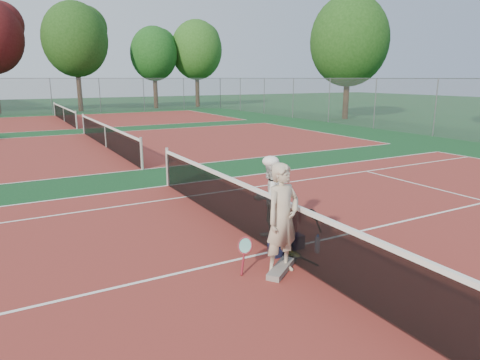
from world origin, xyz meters
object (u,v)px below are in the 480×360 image
sports_bag_navy (281,246)px  water_bottle (317,245)px  player_a (282,219)px  racket_black_held (314,222)px  sports_bag_purple (294,242)px  net_main (275,224)px  racket_red (245,254)px  racket_spare (293,256)px  player_b (270,197)px

sports_bag_navy → water_bottle: sports_bag_navy is taller
player_a → sports_bag_navy: bearing=44.5°
racket_black_held → sports_bag_navy: (-1.09, -0.47, -0.11)m
racket_black_held → sports_bag_purple: (-0.73, -0.37, -0.14)m
net_main → racket_red: 0.95m
racket_spare → sports_bag_purple: sports_bag_purple is taller
racket_red → racket_spare: 0.92m
player_a → sports_bag_purple: (0.74, 0.67, -0.76)m
racket_spare → sports_bag_purple: bearing=-65.6°
player_b → racket_red: 1.76m
racket_red → sports_bag_purple: (1.22, 0.33, -0.14)m
player_a → sports_bag_navy: 1.00m
player_b → racket_black_held: (0.72, -0.47, -0.49)m
racket_red → racket_spare: (0.90, -0.08, -0.19)m
player_b → sports_bag_purple: player_b is taller
player_a → racket_spare: player_a is taller
player_a → racket_black_held: 1.90m
net_main → sports_bag_navy: net_main is taller
sports_bag_navy → water_bottle: size_ratio=1.32×
player_b → player_a: bearing=57.1°
player_a → racket_red: player_a is taller
sports_bag_navy → racket_red: bearing=-165.4°
racket_red → racket_black_held: size_ratio=0.99×
racket_red → sports_bag_purple: size_ratio=1.70×
sports_bag_purple → racket_red: bearing=-165.0°
sports_bag_purple → water_bottle: water_bottle is taller
racket_red → net_main: bearing=-20.9°
net_main → racket_black_held: net_main is taller
sports_bag_navy → water_bottle: 0.65m
player_a → racket_spare: size_ratio=2.97×
player_a → sports_bag_navy: size_ratio=4.45×
sports_bag_navy → sports_bag_purple: bearing=16.1°
sports_bag_navy → sports_bag_purple: size_ratio=1.27×
net_main → racket_spare: size_ratio=18.47×
net_main → racket_spare: bearing=-81.0°
racket_red → sports_bag_purple: 1.27m
net_main → water_bottle: 0.84m
racket_black_held → sports_bag_navy: 1.19m
player_b → water_bottle: (0.22, -1.20, -0.61)m
sports_bag_navy → racket_black_held: bearing=23.4°
racket_red → water_bottle: bearing=-47.7°
racket_red → racket_spare: bearing=-51.1°
player_a → racket_black_held: bearing=23.9°
racket_red → sports_bag_navy: size_ratio=1.34×
net_main → player_a: 0.89m
sports_bag_navy → player_b: bearing=68.7°
racket_black_held → racket_spare: bearing=28.1°
racket_black_held → sports_bag_navy: racket_black_held is taller
net_main → racket_red: net_main is taller
net_main → racket_black_held: (1.12, 0.30, -0.24)m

